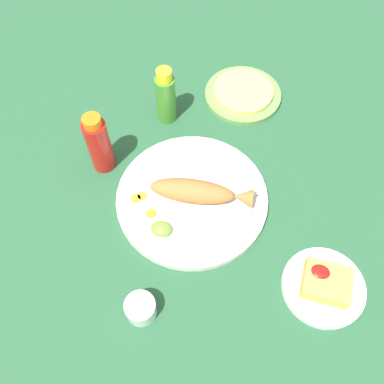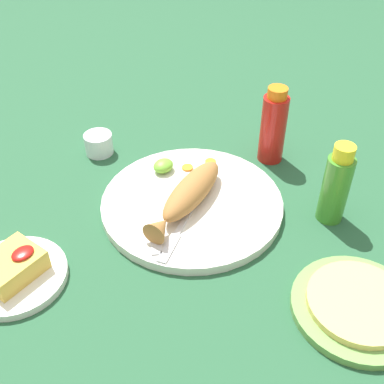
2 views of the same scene
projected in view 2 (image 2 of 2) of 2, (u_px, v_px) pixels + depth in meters
The scene contains 16 objects.
ground_plane at pixel (192, 207), 0.93m from camera, with size 4.00×4.00×0.00m, color #235133.
main_plate at pixel (192, 204), 0.92m from camera, with size 0.35×0.35×0.02m, color silver.
fried_fish at pixel (188, 195), 0.89m from camera, with size 0.23×0.08×0.05m.
fork_near at pixel (178, 231), 0.85m from camera, with size 0.18×0.07×0.00m.
fork_far at pixel (155, 222), 0.87m from camera, with size 0.15×0.13×0.00m.
carrot_slice_near at pixel (211, 166), 1.00m from camera, with size 0.02×0.02×0.00m, color orange.
carrot_slice_mid at pixel (211, 162), 1.01m from camera, with size 0.02×0.02×0.00m, color orange.
carrot_slice_far at pixel (187, 168), 0.99m from camera, with size 0.02×0.02×0.00m, color orange.
lime_wedge_main at pixel (163, 166), 0.98m from camera, with size 0.04×0.04×0.02m, color #6BB233.
hot_sauce_bottle_red at pixel (273, 127), 1.00m from camera, with size 0.05×0.05×0.17m.
hot_sauce_bottle_green at pixel (336, 186), 0.86m from camera, with size 0.05×0.05×0.16m.
salt_cup at pixel (99, 145), 1.06m from camera, with size 0.06×0.06×0.05m.
side_plate_fries at pixel (15, 276), 0.79m from camera, with size 0.17×0.17×0.01m, color silver.
fries_pile at pixel (12, 265), 0.77m from camera, with size 0.09×0.08×0.04m.
tortilla_plate at pixel (357, 308), 0.74m from camera, with size 0.20×0.20×0.01m, color #6B9E4C.
tortilla_stack at pixel (359, 302), 0.73m from camera, with size 0.16×0.16×0.01m, color #E0C666.
Camera 2 is at (-0.56, -0.42, 0.61)m, focal length 45.00 mm.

